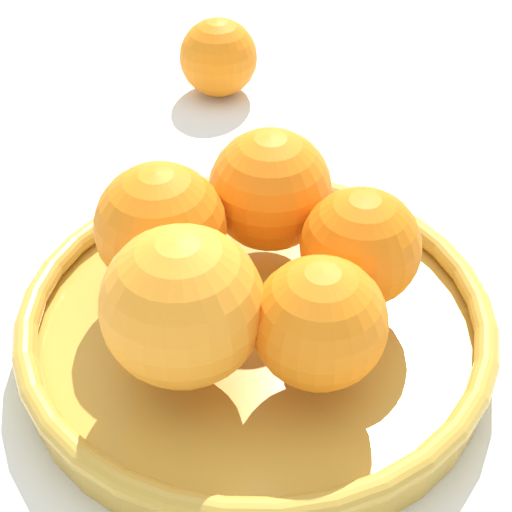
{
  "coord_description": "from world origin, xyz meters",
  "views": [
    {
      "loc": [
        -0.27,
        0.22,
        0.36
      ],
      "look_at": [
        0.0,
        0.0,
        0.07
      ],
      "focal_mm": 60.0,
      "sensor_mm": 36.0,
      "label": 1
    }
  ],
  "objects": [
    {
      "name": "orange_pile",
      "position": [
        0.0,
        0.01,
        0.07
      ],
      "size": [
        0.18,
        0.18,
        0.08
      ],
      "color": "orange",
      "rests_on": "fruit_bowl"
    },
    {
      "name": "stray_orange",
      "position": [
        0.25,
        -0.16,
        0.03
      ],
      "size": [
        0.06,
        0.06,
        0.06
      ],
      "primitive_type": "sphere",
      "color": "orange",
      "rests_on": "ground_plane"
    },
    {
      "name": "ground_plane",
      "position": [
        0.0,
        0.0,
        0.0
      ],
      "size": [
        4.0,
        4.0,
        0.0
      ],
      "primitive_type": "plane",
      "color": "silver"
    },
    {
      "name": "fruit_bowl",
      "position": [
        0.0,
        0.0,
        0.02
      ],
      "size": [
        0.27,
        0.27,
        0.03
      ],
      "color": "gold",
      "rests_on": "ground_plane"
    }
  ]
}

